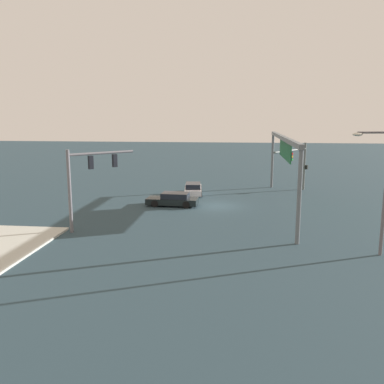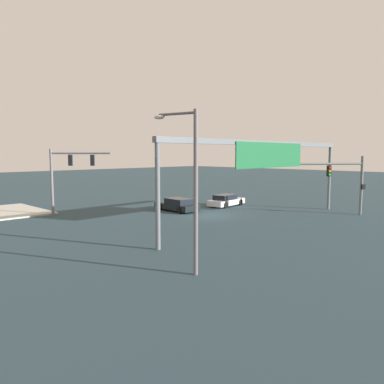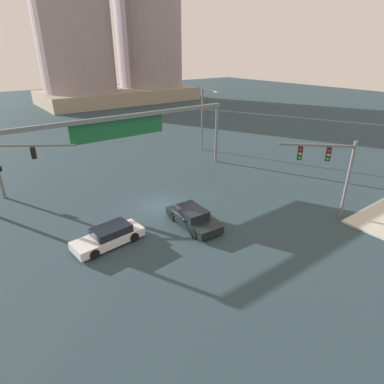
{
  "view_description": "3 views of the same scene",
  "coord_description": "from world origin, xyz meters",
  "px_view_note": "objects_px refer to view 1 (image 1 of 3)",
  "views": [
    {
      "loc": [
        36.84,
        1.93,
        8.08
      ],
      "look_at": [
        2.67,
        -1.92,
        1.74
      ],
      "focal_mm": 38.73,
      "sensor_mm": 36.0,
      "label": 1
    },
    {
      "loc": [
        24.03,
        21.67,
        5.42
      ],
      "look_at": [
        0.89,
        -1.36,
        2.03
      ],
      "focal_mm": 34.81,
      "sensor_mm": 36.0,
      "label": 2
    },
    {
      "loc": [
        -11.6,
        -19.76,
        11.48
      ],
      "look_at": [
        1.17,
        -2.67,
        1.87
      ],
      "focal_mm": 29.71,
      "sensor_mm": 36.0,
      "label": 3
    }
  ],
  "objects_px": {
    "traffic_signal_opposite_side": "(86,174)",
    "sedan_car_approaching": "(173,199)",
    "traffic_signal_near_corner": "(298,160)",
    "sedan_car_waiting_far": "(193,189)",
    "streetlamp_curved_arm": "(382,184)"
  },
  "relations": [
    {
      "from": "traffic_signal_opposite_side",
      "to": "sedan_car_approaching",
      "type": "distance_m",
      "value": 10.44
    },
    {
      "from": "sedan_car_approaching",
      "to": "traffic_signal_near_corner",
      "type": "bearing_deg",
      "value": -141.29
    },
    {
      "from": "traffic_signal_opposite_side",
      "to": "sedan_car_waiting_far",
      "type": "xyz_separation_m",
      "value": [
        -14.36,
        6.02,
        -3.45
      ]
    },
    {
      "from": "streetlamp_curved_arm",
      "to": "sedan_car_waiting_far",
      "type": "relative_size",
      "value": 1.57
    },
    {
      "from": "traffic_signal_near_corner",
      "to": "streetlamp_curved_arm",
      "type": "relative_size",
      "value": 0.76
    },
    {
      "from": "traffic_signal_near_corner",
      "to": "traffic_signal_opposite_side",
      "type": "height_order",
      "value": "traffic_signal_opposite_side"
    },
    {
      "from": "streetlamp_curved_arm",
      "to": "sedan_car_approaching",
      "type": "distance_m",
      "value": 18.93
    },
    {
      "from": "traffic_signal_opposite_side",
      "to": "sedan_car_approaching",
      "type": "height_order",
      "value": "traffic_signal_opposite_side"
    },
    {
      "from": "sedan_car_approaching",
      "to": "sedan_car_waiting_far",
      "type": "xyz_separation_m",
      "value": [
        -5.76,
        1.2,
        -0.0
      ]
    },
    {
      "from": "traffic_signal_near_corner",
      "to": "traffic_signal_opposite_side",
      "type": "relative_size",
      "value": 0.96
    },
    {
      "from": "traffic_signal_opposite_side",
      "to": "streetlamp_curved_arm",
      "type": "distance_m",
      "value": 19.16
    },
    {
      "from": "traffic_signal_opposite_side",
      "to": "streetlamp_curved_arm",
      "type": "relative_size",
      "value": 0.8
    },
    {
      "from": "streetlamp_curved_arm",
      "to": "sedan_car_approaching",
      "type": "xyz_separation_m",
      "value": [
        -12.19,
        -14.0,
        -3.7
      ]
    },
    {
      "from": "traffic_signal_near_corner",
      "to": "sedan_car_waiting_far",
      "type": "height_order",
      "value": "traffic_signal_near_corner"
    },
    {
      "from": "sedan_car_approaching",
      "to": "streetlamp_curved_arm",
      "type": "bearing_deg",
      "value": 142.02
    }
  ]
}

